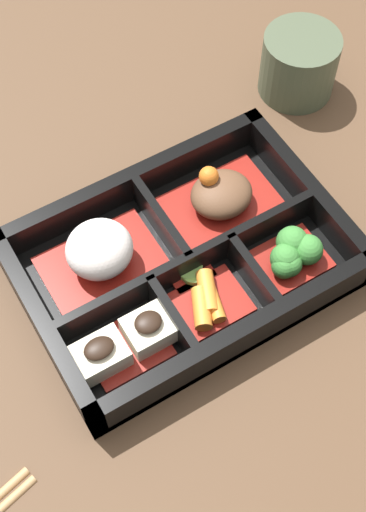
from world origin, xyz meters
name	(u,v)px	position (x,y,z in m)	size (l,w,h in m)	color
ground_plane	(183,270)	(0.00, 0.00, 0.00)	(3.00, 3.00, 0.00)	#4C3523
bento_base	(183,267)	(0.00, 0.00, 0.01)	(0.29, 0.20, 0.01)	black
bento_rim	(185,260)	(0.00, 0.00, 0.02)	(0.29, 0.20, 0.04)	black
bowl_rice	(100,252)	(-0.06, 0.04, 0.03)	(0.11, 0.08, 0.05)	maroon
bowl_stew	(221,197)	(0.06, 0.04, 0.03)	(0.11, 0.08, 0.05)	maroon
bowl_tofu	(125,343)	(-0.09, -0.05, 0.02)	(0.09, 0.05, 0.04)	maroon
bowl_carrots	(209,301)	(0.00, -0.05, 0.02)	(0.06, 0.05, 0.02)	maroon
bowl_greens	(292,254)	(0.09, -0.05, 0.03)	(0.07, 0.05, 0.03)	maroon
bowl_pickles	(189,272)	(0.00, -0.01, 0.02)	(0.04, 0.03, 0.01)	maroon
tea_cup	(299,63)	(0.22, 0.14, 0.04)	(0.08, 0.08, 0.07)	#424C38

